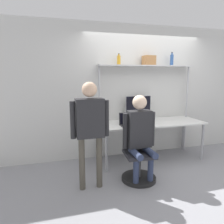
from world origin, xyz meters
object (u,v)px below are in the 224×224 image
at_px(person_seated, 140,131).
at_px(monitor, 138,107).
at_px(cell_phone, 143,124).
at_px(bottle_amber, 119,60).
at_px(bottle_blue, 172,60).
at_px(person_standing, 90,122).
at_px(office_chair, 138,163).
at_px(storage_box, 149,60).
at_px(laptop, 128,122).

bearing_deg(person_seated, monitor, 68.45).
height_order(cell_phone, bottle_amber, bottle_amber).
height_order(cell_phone, bottle_blue, bottle_blue).
relative_size(person_standing, bottle_blue, 6.01).
height_order(monitor, bottle_blue, bottle_blue).
relative_size(cell_phone, person_standing, 0.09).
xyz_separation_m(office_chair, person_standing, (-0.80, -0.06, 0.74)).
height_order(cell_phone, person_standing, person_standing).
xyz_separation_m(bottle_blue, storage_box, (-0.52, 0.00, -0.02)).
bearing_deg(monitor, laptop, -133.58).
xyz_separation_m(office_chair, bottle_amber, (-0.02, 1.00, 1.69)).
relative_size(laptop, person_seated, 0.22).
bearing_deg(bottle_blue, bottle_amber, 180.00).
height_order(person_seated, bottle_amber, bottle_amber).
xyz_separation_m(monitor, storage_box, (0.20, -0.02, 0.94)).
bearing_deg(person_standing, cell_phone, 29.58).
bearing_deg(cell_phone, office_chair, -119.19).
bearing_deg(monitor, cell_phone, -102.10).
relative_size(monitor, bottle_amber, 2.64).
xyz_separation_m(person_standing, storage_box, (1.41, 1.06, 0.96)).
xyz_separation_m(laptop, bottle_blue, (1.10, 0.38, 1.17)).
relative_size(monitor, person_seated, 0.40).
bearing_deg(person_standing, bottle_blue, 28.61).
relative_size(person_seated, storage_box, 6.11).
bearing_deg(bottle_amber, storage_box, 0.00).
relative_size(office_chair, person_standing, 0.57).
height_order(office_chair, bottle_blue, bottle_blue).
distance_m(bottle_amber, storage_box, 0.64).
height_order(cell_phone, storage_box, storage_box).
distance_m(monitor, cell_phone, 0.52).
distance_m(laptop, cell_phone, 0.29).
bearing_deg(cell_phone, bottle_blue, 27.24).
distance_m(monitor, bottle_amber, 1.03).
height_order(office_chair, person_standing, person_standing).
relative_size(monitor, bottle_blue, 2.07).
bearing_deg(person_seated, cell_phone, 62.41).
relative_size(office_chair, bottle_amber, 4.40).
bearing_deg(cell_phone, person_seated, -117.59).
bearing_deg(person_standing, office_chair, 4.33).
bearing_deg(storage_box, person_seated, -120.72).
bearing_deg(monitor, office_chair, -112.26).
height_order(monitor, person_standing, person_standing).
bearing_deg(bottle_amber, bottle_blue, 0.00).
xyz_separation_m(person_seated, person_standing, (-0.79, -0.01, 0.20)).
xyz_separation_m(cell_phone, person_standing, (-1.12, -0.64, 0.25)).
xyz_separation_m(monitor, bottle_amber, (-0.44, -0.02, 0.94)).
height_order(monitor, office_chair, monitor).
bearing_deg(storage_box, monitor, 174.26).
relative_size(laptop, storage_box, 1.32).
xyz_separation_m(cell_phone, storage_box, (0.29, 0.42, 1.21)).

